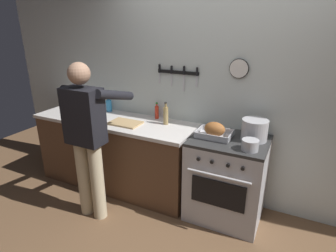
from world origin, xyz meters
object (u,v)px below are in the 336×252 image
Objects in this scene: stove at (226,179)px; person_cook at (87,134)px; bottle_dish_soap at (109,105)px; saucepan at (250,145)px; stock_pot at (255,130)px; bottle_vinegar at (166,115)px; cutting_board at (125,123)px; roasting_pan at (215,131)px; bottle_hot_sauce at (157,112)px.

stove is 0.54× the size of person_cook.
bottle_dish_soap is at bearing 11.78° from person_cook.
saucepan is (0.23, -0.17, 0.50)m from stove.
bottle_vinegar reaches higher than stock_pot.
cutting_board is at bearing -175.94° from stove.
roasting_pan is 1.38× the size of stock_pot.
bottle_vinegar is at bearing -47.83° from person_cook.
saucepan is at bearing -19.32° from bottle_hot_sauce.
person_cook reaches higher than roasting_pan.
bottle_vinegar is 1.34× the size of bottle_dish_soap.
stove is 4.63× the size of bottle_dish_soap.
cutting_board is 1.81× the size of bottle_hot_sauce.
roasting_pan is 1.04m from cutting_board.
person_cook reaches higher than bottle_hot_sauce.
saucepan is 1.04m from bottle_vinegar.
roasting_pan is 1.35× the size of bottle_vinegar.
saucepan is 0.79× the size of bottle_dish_soap.
bottle_vinegar is at bearing -35.83° from bottle_hot_sauce.
bottle_vinegar reaches higher than bottle_hot_sauce.
roasting_pan is 0.42m from saucepan.
bottle_dish_soap reaches higher than stove.
person_cook is at bearing -100.49° from cutting_board.
bottle_hot_sauce is at bearing 165.48° from stove.
bottle_dish_soap is (-1.89, 0.39, 0.03)m from saucepan.
stove is 2.56× the size of roasting_pan.
saucepan is at bearing -15.65° from bottle_vinegar.
saucepan is at bearing -85.87° from person_cook.
person_cook is 1.58m from saucepan.
roasting_pan is 0.63m from bottle_vinegar.
bottle_vinegar reaches higher than saucepan.
stove is 1.28m from cutting_board.
bottle_hot_sauce reaches higher than cutting_board.
stock_pot is at bearing 23.91° from stove.
bottle_vinegar is at bearing 179.00° from stock_pot.
cutting_board is (-1.19, -0.08, 0.46)m from stove.
stove is 3.53× the size of stock_pot.
bottle_vinegar reaches higher than stove.
bottle_hot_sauce reaches higher than saucepan.
bottle_dish_soap is at bearing 168.20° from saucepan.
person_cook is 6.52× the size of stock_pot.
bottle_dish_soap is (-0.70, -0.02, -0.00)m from bottle_hot_sauce.
stove is 3.46× the size of bottle_vinegar.
stove is 0.54m from roasting_pan.
bottle_vinegar is (-1.00, 0.28, 0.06)m from saucepan.
saucepan is 1.42m from cutting_board.
saucepan is at bearing -87.25° from stock_pot.
bottle_hot_sauce is 0.76× the size of bottle_vinegar.
person_cook is 10.76× the size of saucepan.
stock_pot is at bearing -4.02° from bottle_dish_soap.
roasting_pan is at bearing 157.47° from saucepan.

